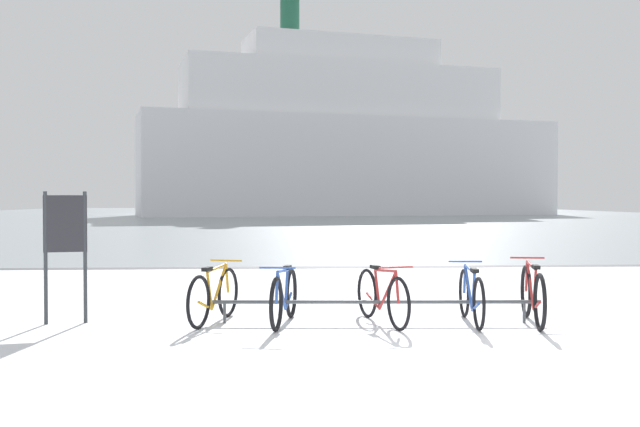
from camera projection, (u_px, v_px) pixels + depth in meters
name	position (u px, v px, depth m)	size (l,w,h in m)	color
ground	(302.00, 218.00, 61.23)	(80.00, 132.00, 0.08)	white
bike_rack	(375.00, 303.00, 9.62)	(4.42, 0.30, 0.31)	#4C5156
bicycle_0	(214.00, 295.00, 9.64)	(0.64, 1.61, 0.81)	black
bicycle_1	(284.00, 297.00, 9.51)	(0.51, 1.71, 0.80)	black
bicycle_2	(382.00, 296.00, 9.54)	(0.57, 1.70, 0.80)	black
bicycle_3	(471.00, 296.00, 9.59)	(0.46, 1.71, 0.79)	black
bicycle_4	(533.00, 295.00, 9.56)	(0.50, 1.77, 0.85)	black
info_sign	(65.00, 235.00, 9.56)	(0.55, 0.15, 1.75)	#33383D
ferry_ship	(347.00, 143.00, 71.91)	(42.20, 19.71, 21.40)	white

